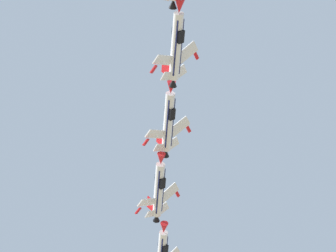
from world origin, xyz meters
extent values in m
cone|color=black|center=(18.54, 41.47, 106.16)|extent=(1.67, 1.85, 1.36)
cylinder|color=white|center=(21.12, 48.41, 105.56)|extent=(4.22, 12.09, 1.70)
cube|color=#191E4C|center=(21.42, 48.34, 105.20)|extent=(3.48, 10.14, 1.24)
cone|color=red|center=(19.60, 41.42, 105.56)|extent=(2.04, 2.68, 1.56)
cone|color=black|center=(22.56, 55.00, 105.56)|extent=(1.67, 1.85, 1.36)
ellipsoid|color=#192333|center=(20.15, 45.92, 106.04)|extent=(2.20, 3.46, 1.55)
cube|color=black|center=(21.17, 46.19, 104.94)|extent=(1.82, 2.44, 1.35)
cube|color=white|center=(23.48, 49.65, 107.19)|extent=(3.77, 3.60, 2.87)
cube|color=red|center=(25.28, 50.40, 108.55)|extent=(1.48, 1.59, 0.55)
cube|color=white|center=(19.60, 50.50, 103.80)|extent=(3.72, 2.73, 2.87)
cube|color=red|center=(18.27, 51.93, 102.44)|extent=(0.99, 1.69, 0.55)
cube|color=white|center=(23.34, 53.14, 106.55)|extent=(2.43, 2.41, 1.55)
cube|color=white|center=(21.07, 53.64, 104.57)|extent=(2.04, 1.98, 1.55)
cube|color=red|center=(21.00, 53.35, 106.94)|extent=(2.35, 2.93, 2.11)
cylinder|color=white|center=(24.35, 64.18, 107.57)|extent=(4.22, 12.09, 1.70)
cube|color=#191E4C|center=(24.61, 64.12, 107.18)|extent=(3.53, 10.15, 1.15)
cone|color=red|center=(22.83, 57.19, 107.57)|extent=(2.04, 2.68, 1.56)
cone|color=black|center=(25.79, 70.77, 107.57)|extent=(1.67, 1.85, 1.36)
ellipsoid|color=#192333|center=(23.44, 61.68, 108.09)|extent=(2.18, 3.45, 1.53)
cube|color=black|center=(24.34, 61.97, 106.90)|extent=(1.82, 2.44, 1.32)
cube|color=white|center=(26.87, 65.39, 108.98)|extent=(3.96, 3.76, 2.54)
cube|color=red|center=(28.80, 66.11, 110.17)|extent=(1.49, 1.60, 0.51)
cube|color=white|center=(22.66, 66.30, 106.02)|extent=(3.96, 2.80, 2.54)
cube|color=red|center=(21.21, 67.76, 104.83)|extent=(1.01, 1.70, 0.51)
cube|color=white|center=(26.67, 68.89, 108.43)|extent=(2.53, 2.48, 1.38)
cube|color=white|center=(24.21, 69.43, 106.71)|extent=(2.16, 2.00, 1.38)
cube|color=red|center=(24.37, 69.09, 109.06)|extent=(2.15, 2.89, 2.26)
cylinder|color=white|center=(26.49, 77.97, 105.45)|extent=(4.22, 12.09, 1.70)
cube|color=#191E4C|center=(26.77, 77.91, 105.08)|extent=(3.50, 10.14, 1.21)
cone|color=red|center=(24.96, 70.98, 105.45)|extent=(2.04, 2.68, 1.56)
cone|color=black|center=(27.93, 84.56, 105.45)|extent=(1.67, 1.85, 1.36)
ellipsoid|color=#192333|center=(25.54, 75.47, 105.95)|extent=(2.19, 3.46, 1.55)
cube|color=black|center=(26.52, 75.75, 104.82)|extent=(1.82, 2.44, 1.34)
cube|color=white|center=(28.90, 79.20, 107.01)|extent=(3.83, 3.66, 2.77)
cube|color=red|center=(30.75, 79.94, 108.31)|extent=(1.48, 1.60, 0.54)
cube|color=white|center=(24.91, 80.07, 103.76)|extent=(3.80, 2.75, 2.77)
cube|color=red|center=(23.54, 81.51, 102.45)|extent=(1.00, 1.70, 0.54)
cube|color=white|center=(28.74, 82.70, 106.40)|extent=(2.46, 2.43, 1.49)
cube|color=white|center=(26.41, 83.20, 104.50)|extent=(2.08, 1.98, 1.49)
cube|color=red|center=(26.41, 82.90, 106.87)|extent=(2.29, 2.92, 2.16)
cone|color=red|center=(29.75, 85.67, 104.21)|extent=(2.04, 2.68, 1.56)
ellipsoid|color=#192333|center=(30.32, 90.16, 104.71)|extent=(2.19, 3.46, 1.55)
cube|color=black|center=(31.31, 90.44, 103.58)|extent=(1.82, 2.44, 1.34)
camera|label=1|loc=(5.69, 0.30, 1.58)|focal=74.13mm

